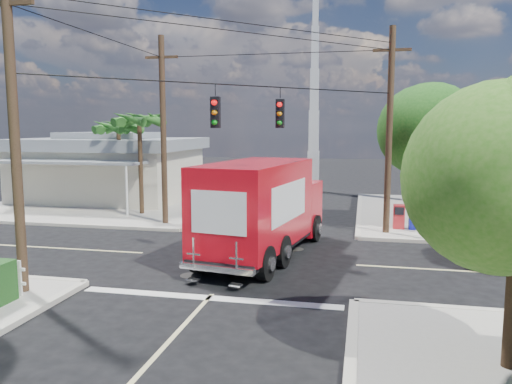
% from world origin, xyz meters
% --- Properties ---
extents(ground, '(120.00, 120.00, 0.00)m').
position_xyz_m(ground, '(0.00, 0.00, 0.00)').
color(ground, black).
rests_on(ground, ground).
extents(sidewalk_ne, '(14.12, 14.12, 0.14)m').
position_xyz_m(sidewalk_ne, '(10.88, 10.88, 0.07)').
color(sidewalk_ne, '#A7A297').
rests_on(sidewalk_ne, ground).
extents(sidewalk_nw, '(14.12, 14.12, 0.14)m').
position_xyz_m(sidewalk_nw, '(-10.88, 10.88, 0.07)').
color(sidewalk_nw, '#A7A297').
rests_on(sidewalk_nw, ground).
extents(road_markings, '(32.00, 32.00, 0.01)m').
position_xyz_m(road_markings, '(0.00, -1.47, 0.01)').
color(road_markings, beige).
rests_on(road_markings, ground).
extents(building_nw, '(10.80, 10.20, 4.30)m').
position_xyz_m(building_nw, '(-12.00, 12.46, 2.22)').
color(building_nw, beige).
rests_on(building_nw, sidewalk_nw).
extents(radio_tower, '(0.80, 0.80, 17.00)m').
position_xyz_m(radio_tower, '(0.50, 20.00, 5.64)').
color(radio_tower, silver).
rests_on(radio_tower, ground).
extents(tree_ne_front, '(4.21, 4.14, 6.66)m').
position_xyz_m(tree_ne_front, '(7.21, 6.76, 4.77)').
color(tree_ne_front, '#422D1C').
rests_on(tree_ne_front, sidewalk_ne).
extents(tree_ne_back, '(3.77, 3.66, 5.82)m').
position_xyz_m(tree_ne_back, '(9.81, 8.96, 4.19)').
color(tree_ne_back, '#422D1C').
rests_on(tree_ne_back, sidewalk_ne).
extents(palm_nw_front, '(3.01, 3.08, 5.59)m').
position_xyz_m(palm_nw_front, '(-7.50, 7.50, 5.04)').
color(palm_nw_front, '#422D1C').
rests_on(palm_nw_front, sidewalk_nw).
extents(palm_nw_back, '(3.01, 3.08, 5.19)m').
position_xyz_m(palm_nw_back, '(-9.50, 9.00, 4.67)').
color(palm_nw_back, '#422D1C').
rests_on(palm_nw_back, sidewalk_nw).
extents(utility_poles, '(12.00, 10.68, 9.00)m').
position_xyz_m(utility_poles, '(-1.58, 1.60, 4.67)').
color(utility_poles, '#473321').
rests_on(utility_poles, ground).
extents(vending_boxes, '(1.90, 0.50, 1.10)m').
position_xyz_m(vending_boxes, '(6.50, 6.20, 0.69)').
color(vending_boxes, red).
rests_on(vending_boxes, sidewalk_ne).
extents(delivery_truck, '(3.76, 8.45, 3.53)m').
position_xyz_m(delivery_truck, '(0.57, 0.53, 1.80)').
color(delivery_truck, black).
rests_on(delivery_truck, ground).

